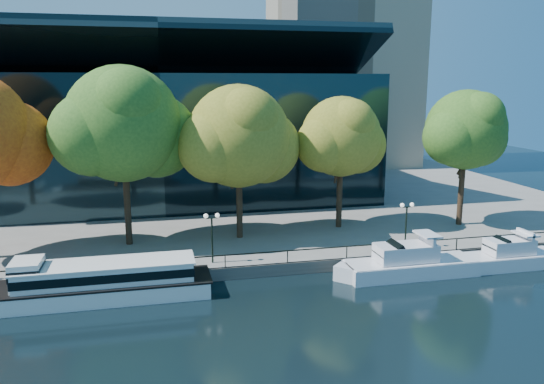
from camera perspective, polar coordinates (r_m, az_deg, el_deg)
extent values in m
plane|color=black|center=(39.06, -4.35, -10.99)|extent=(160.00, 160.00, 0.00)
cube|color=slate|center=(73.80, -8.64, 0.19)|extent=(90.00, 67.00, 1.00)
cube|color=#47443F|center=(41.68, -5.00, -8.77)|extent=(90.00, 0.25, 1.00)
cube|color=black|center=(41.39, -5.08, -6.80)|extent=(88.20, 0.08, 0.08)
cube|color=black|center=(41.55, -5.06, -7.45)|extent=(0.07, 0.07, 0.90)
cube|color=black|center=(68.04, -11.91, 5.49)|extent=(50.00, 24.00, 16.00)
cube|color=black|center=(63.73, -12.20, 13.64)|extent=(50.00, 17.14, 7.86)
cube|color=white|center=(39.96, -18.06, -10.09)|extent=(15.34, 3.73, 1.21)
cube|color=black|center=(39.74, -18.11, -9.25)|extent=(15.65, 3.80, 0.13)
cube|color=white|center=(39.46, -17.38, -8.29)|extent=(11.97, 3.06, 1.31)
cube|color=black|center=(39.44, -17.38, -8.22)|extent=(12.12, 3.13, 0.60)
cube|color=white|center=(39.23, -17.44, -7.31)|extent=(12.27, 3.20, 0.11)
cube|color=white|center=(40.13, -24.82, -8.02)|extent=(1.97, 2.61, 1.97)
cube|color=black|center=(40.06, -24.85, -7.73)|extent=(2.03, 2.68, 0.77)
cube|color=silver|center=(43.85, 14.72, -7.94)|extent=(10.56, 3.02, 1.21)
cube|color=silver|center=(41.74, 8.20, -8.67)|extent=(2.31, 2.31, 1.21)
cube|color=silver|center=(43.64, 14.76, -7.16)|extent=(10.35, 2.96, 0.08)
cube|color=silver|center=(43.18, 14.18, -6.31)|extent=(4.75, 2.26, 1.31)
cube|color=black|center=(42.56, 12.53, -6.36)|extent=(2.08, 2.17, 1.65)
cube|color=silver|center=(43.73, 16.35, -4.89)|extent=(0.25, 2.35, 0.80)
cube|color=silver|center=(43.62, 16.38, -4.39)|extent=(1.41, 2.35, 0.15)
cube|color=silver|center=(48.64, 24.44, -6.72)|extent=(8.40, 2.61, 1.12)
cube|color=silver|center=(46.27, 20.26, -7.30)|extent=(2.06, 2.06, 1.12)
cube|color=silver|center=(48.47, 24.50, -6.07)|extent=(8.23, 2.56, 0.07)
cube|color=silver|center=(48.03, 24.17, -5.35)|extent=(3.78, 1.96, 1.21)
cube|color=black|center=(47.36, 23.12, -5.37)|extent=(1.71, 1.88, 1.41)
cube|color=silver|center=(48.66, 25.60, -4.17)|extent=(0.23, 2.04, 0.75)
cube|color=silver|center=(48.63, 25.61, -4.07)|extent=(1.31, 2.04, 0.14)
sphere|color=#AA300D|center=(48.54, -26.42, 4.73)|extent=(7.06, 7.06, 7.06)
cylinder|color=black|center=(47.88, -15.34, -0.54)|extent=(0.56, 0.56, 8.49)
cylinder|color=black|center=(47.48, -14.94, 3.47)|extent=(1.30, 2.00, 4.23)
cylinder|color=black|center=(47.07, -16.04, 2.97)|extent=(1.20, 1.36, 3.79)
sphere|color=#2E5A1C|center=(46.99, -15.76, 7.07)|extent=(9.90, 9.90, 9.90)
sphere|color=#2E5A1C|center=(48.52, -12.38, 5.90)|extent=(7.42, 7.42, 7.42)
sphere|color=#2E5A1C|center=(46.25, -18.84, 5.89)|extent=(6.93, 6.93, 6.93)
sphere|color=#2E5A1C|center=(44.90, -15.36, 9.11)|extent=(5.94, 5.94, 5.94)
cylinder|color=black|center=(48.40, -3.54, -0.62)|extent=(0.56, 0.56, 7.49)
cylinder|color=black|center=(48.14, -3.03, 2.88)|extent=(1.19, 1.80, 3.75)
cylinder|color=black|center=(47.55, -4.00, 2.43)|extent=(1.09, 1.24, 3.35)
sphere|color=olive|center=(47.53, -3.62, 6.01)|extent=(9.19, 9.19, 9.19)
sphere|color=olive|center=(49.46, -0.97, 4.92)|extent=(6.89, 6.89, 6.89)
sphere|color=olive|center=(46.38, -6.24, 4.97)|extent=(6.43, 6.43, 6.43)
sphere|color=olive|center=(45.67, -2.70, 7.82)|extent=(5.51, 5.51, 5.51)
cylinder|color=black|center=(52.33, 7.27, 0.07)|extent=(0.56, 0.56, 7.17)
cylinder|color=black|center=(52.20, 7.79, 3.17)|extent=(1.15, 1.74, 3.59)
cylinder|color=black|center=(51.47, 7.04, 2.78)|extent=(1.06, 1.20, 3.21)
sphere|color=olive|center=(51.53, 7.42, 5.94)|extent=(7.70, 7.70, 7.70)
sphere|color=olive|center=(53.46, 9.10, 5.06)|extent=(5.77, 5.77, 5.77)
sphere|color=olive|center=(50.23, 5.64, 5.17)|extent=(5.39, 5.39, 5.39)
sphere|color=olive|center=(50.11, 8.49, 7.29)|extent=(4.62, 4.62, 4.62)
cylinder|color=black|center=(56.07, 19.70, 0.49)|extent=(0.56, 0.56, 7.63)
cylinder|color=black|center=(56.04, 20.23, 3.55)|extent=(1.21, 1.83, 3.81)
cylinder|color=black|center=(55.17, 19.71, 3.19)|extent=(1.11, 1.26, 3.41)
sphere|color=#2E5A1C|center=(55.32, 20.11, 6.31)|extent=(7.78, 7.78, 7.78)
sphere|color=#2E5A1C|center=(57.55, 21.21, 5.44)|extent=(5.83, 5.83, 5.83)
sphere|color=#2E5A1C|center=(53.68, 18.76, 5.63)|extent=(5.44, 5.44, 5.44)
sphere|color=#2E5A1C|center=(54.14, 21.45, 7.56)|extent=(4.67, 4.67, 4.67)
cylinder|color=black|center=(42.22, -6.45, -5.24)|extent=(0.14, 0.14, 3.60)
cube|color=black|center=(41.72, -6.51, -2.81)|extent=(0.90, 0.06, 0.06)
sphere|color=white|center=(41.63, -7.13, -2.57)|extent=(0.36, 0.36, 0.36)
sphere|color=white|center=(41.72, -5.90, -2.51)|extent=(0.36, 0.36, 0.36)
cylinder|color=black|center=(46.96, 14.20, -3.79)|extent=(0.14, 0.14, 3.60)
cube|color=black|center=(46.52, 14.31, -1.59)|extent=(0.90, 0.06, 0.06)
sphere|color=white|center=(46.27, 13.83, -1.38)|extent=(0.36, 0.36, 0.36)
sphere|color=white|center=(46.68, 14.82, -1.32)|extent=(0.36, 0.36, 0.36)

